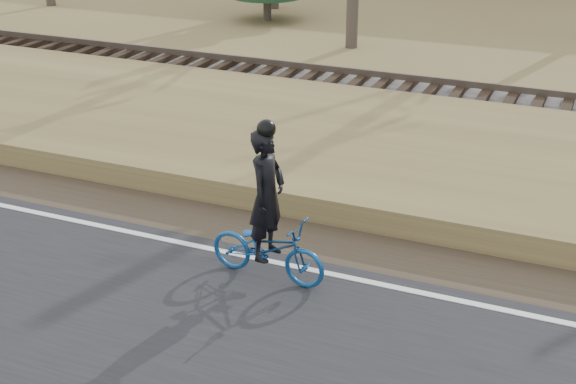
% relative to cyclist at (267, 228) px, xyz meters
% --- Properties ---
extents(ground, '(120.00, 120.00, 0.00)m').
position_rel_cyclist_xyz_m(ground, '(-2.16, 0.23, -0.84)').
color(ground, olive).
rests_on(ground, ground).
extents(road, '(120.00, 6.00, 0.06)m').
position_rel_cyclist_xyz_m(road, '(-2.16, -2.27, -0.81)').
color(road, black).
rests_on(road, ground).
extents(edge_line, '(120.00, 0.12, 0.01)m').
position_rel_cyclist_xyz_m(edge_line, '(-2.16, 0.43, -0.77)').
color(edge_line, silver).
rests_on(edge_line, road).
extents(shoulder, '(120.00, 1.60, 0.04)m').
position_rel_cyclist_xyz_m(shoulder, '(-2.16, 1.43, -0.82)').
color(shoulder, '#473A2B').
rests_on(shoulder, ground).
extents(embankment, '(120.00, 5.00, 0.44)m').
position_rel_cyclist_xyz_m(embankment, '(-2.16, 4.43, -0.62)').
color(embankment, olive).
rests_on(embankment, ground).
extents(ballast, '(120.00, 3.00, 0.45)m').
position_rel_cyclist_xyz_m(ballast, '(-2.16, 8.23, -0.61)').
color(ballast, slate).
rests_on(ballast, ground).
extents(railroad, '(120.00, 2.40, 0.29)m').
position_rel_cyclist_xyz_m(railroad, '(-2.16, 8.23, -0.31)').
color(railroad, black).
rests_on(railroad, ballast).
extents(cyclist, '(1.82, 0.74, 2.38)m').
position_rel_cyclist_xyz_m(cyclist, '(0.00, 0.00, 0.00)').
color(cyclist, navy).
rests_on(cyclist, road).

